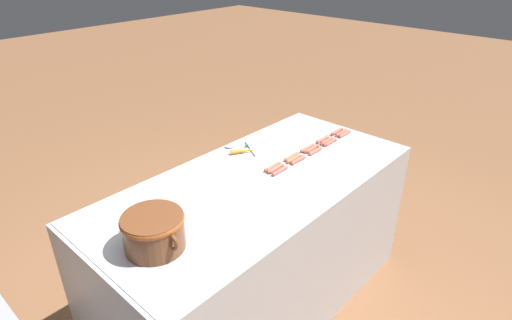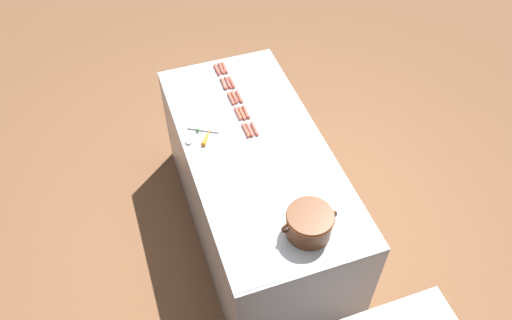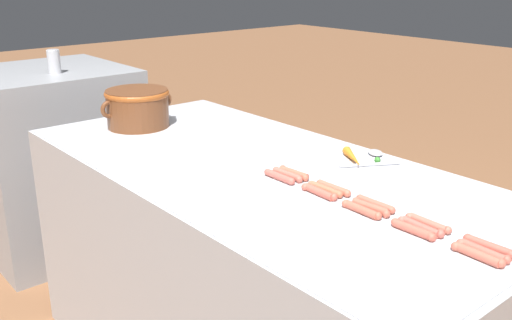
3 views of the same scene
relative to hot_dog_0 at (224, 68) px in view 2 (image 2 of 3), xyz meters
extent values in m
plane|color=brown|center=(0.04, 0.85, -0.93)|extent=(20.00, 20.00, 0.00)
cube|color=#ADAFB5|center=(0.04, 0.85, -0.47)|extent=(0.91, 1.96, 0.92)
cube|color=silver|center=(0.04, 0.85, -0.01)|extent=(0.89, 1.92, 0.00)
cylinder|color=#C85E4A|center=(0.00, 0.00, 0.00)|extent=(0.03, 0.12, 0.02)
sphere|color=#C85E4A|center=(0.00, -0.06, 0.00)|extent=(0.02, 0.02, 0.02)
sphere|color=#C85E4A|center=(0.00, 0.06, 0.00)|extent=(0.02, 0.02, 0.02)
cylinder|color=#CA5A48|center=(0.00, 0.18, 0.00)|extent=(0.03, 0.12, 0.02)
sphere|color=#CA5A48|center=(0.00, 0.12, 0.00)|extent=(0.02, 0.02, 0.02)
sphere|color=#CA5A48|center=(0.00, 0.24, 0.00)|extent=(0.02, 0.02, 0.02)
cylinder|color=#C85D47|center=(-0.01, 0.35, 0.00)|extent=(0.03, 0.12, 0.02)
sphere|color=#C85D47|center=(0.00, 0.30, 0.00)|extent=(0.02, 0.02, 0.02)
sphere|color=#C85D47|center=(-0.01, 0.41, 0.00)|extent=(0.02, 0.02, 0.02)
cylinder|color=#CB5B4A|center=(0.00, 0.52, 0.00)|extent=(0.03, 0.12, 0.02)
sphere|color=#CB5B4A|center=(0.00, 0.47, 0.00)|extent=(0.02, 0.02, 0.02)
sphere|color=#CB5B4A|center=(0.00, 0.58, 0.00)|extent=(0.02, 0.02, 0.02)
cylinder|color=#C15C4E|center=(0.00, 0.70, 0.00)|extent=(0.02, 0.11, 0.02)
sphere|color=#C15C4E|center=(0.00, 0.64, 0.00)|extent=(0.02, 0.02, 0.02)
sphere|color=#C15C4E|center=(0.00, 0.75, 0.00)|extent=(0.02, 0.02, 0.02)
cylinder|color=#C75C4C|center=(0.03, 0.00, 0.00)|extent=(0.03, 0.12, 0.02)
sphere|color=#C75C4C|center=(0.03, -0.06, 0.00)|extent=(0.02, 0.02, 0.02)
sphere|color=#C75C4C|center=(0.02, 0.06, 0.00)|extent=(0.02, 0.02, 0.02)
cylinder|color=#C05D4F|center=(0.03, 0.18, 0.00)|extent=(0.03, 0.12, 0.02)
sphere|color=#C05D4F|center=(0.03, 0.12, 0.00)|extent=(0.02, 0.02, 0.02)
sphere|color=#C05D4F|center=(0.02, 0.24, 0.00)|extent=(0.02, 0.02, 0.02)
cylinder|color=#C55E49|center=(0.03, 0.35, 0.00)|extent=(0.03, 0.12, 0.02)
sphere|color=#C55E49|center=(0.02, 0.29, 0.00)|extent=(0.02, 0.02, 0.02)
sphere|color=#C55E49|center=(0.03, 0.40, 0.00)|extent=(0.02, 0.02, 0.02)
cylinder|color=#CA6649|center=(0.03, 0.53, 0.00)|extent=(0.02, 0.11, 0.02)
sphere|color=#CA6649|center=(0.03, 0.47, 0.00)|extent=(0.02, 0.02, 0.02)
sphere|color=#CA6649|center=(0.03, 0.58, 0.00)|extent=(0.02, 0.02, 0.02)
cylinder|color=#C16151|center=(0.03, 0.70, 0.00)|extent=(0.03, 0.12, 0.02)
sphere|color=#C16151|center=(0.03, 0.64, 0.00)|extent=(0.02, 0.02, 0.02)
sphere|color=#C16151|center=(0.03, 0.75, 0.00)|extent=(0.02, 0.02, 0.02)
cylinder|color=#C45949|center=(0.06, 0.00, 0.00)|extent=(0.03, 0.12, 0.02)
sphere|color=#C45949|center=(0.06, -0.05, 0.00)|extent=(0.02, 0.02, 0.02)
sphere|color=#C45949|center=(0.06, 0.06, 0.00)|extent=(0.02, 0.02, 0.02)
cylinder|color=#BF6451|center=(0.06, 0.18, 0.00)|extent=(0.03, 0.12, 0.02)
sphere|color=#BF6451|center=(0.06, 0.12, 0.00)|extent=(0.02, 0.02, 0.02)
sphere|color=#BF6451|center=(0.06, 0.24, 0.00)|extent=(0.02, 0.02, 0.02)
cylinder|color=#C75E4B|center=(0.06, 0.35, 0.00)|extent=(0.02, 0.11, 0.02)
sphere|color=#C75E4B|center=(0.06, 0.30, 0.00)|extent=(0.02, 0.02, 0.02)
sphere|color=#C75E4B|center=(0.06, 0.41, 0.00)|extent=(0.02, 0.02, 0.02)
cylinder|color=#CD634C|center=(0.06, 0.52, 0.00)|extent=(0.02, 0.11, 0.02)
sphere|color=#CD634C|center=(0.06, 0.46, 0.00)|extent=(0.02, 0.02, 0.02)
sphere|color=#CD634C|center=(0.06, 0.57, 0.00)|extent=(0.02, 0.02, 0.02)
cylinder|color=#CB5E47|center=(0.06, 0.69, 0.00)|extent=(0.03, 0.12, 0.02)
sphere|color=#CB5E47|center=(0.05, 0.64, 0.00)|extent=(0.02, 0.02, 0.02)
sphere|color=#CB5E47|center=(0.06, 0.75, 0.00)|extent=(0.02, 0.02, 0.02)
cylinder|color=brown|center=(-0.03, 1.57, 0.07)|extent=(0.26, 0.26, 0.16)
torus|color=#9E4A1B|center=(-0.03, 1.57, 0.13)|extent=(0.27, 0.27, 0.03)
torus|color=brown|center=(-0.16, 1.57, 0.09)|extent=(0.08, 0.02, 0.08)
torus|color=brown|center=(0.11, 1.57, 0.09)|extent=(0.08, 0.02, 0.08)
cylinder|color=#B7B7BC|center=(0.33, 0.59, -0.01)|extent=(0.20, 0.12, 0.01)
ellipsoid|color=#B7B7BC|center=(0.44, 0.66, 0.00)|extent=(0.08, 0.09, 0.02)
cone|color=orange|center=(0.32, 0.66, 0.00)|extent=(0.12, 0.16, 0.03)
sphere|color=#387F2D|center=(0.37, 0.59, 0.00)|extent=(0.02, 0.02, 0.02)
camera|label=1|loc=(-1.32, 2.34, 1.17)|focal=29.39mm
camera|label=2|loc=(0.79, 3.00, 2.43)|focal=35.67mm
camera|label=3|loc=(-1.20, -0.60, 0.66)|focal=40.67mm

